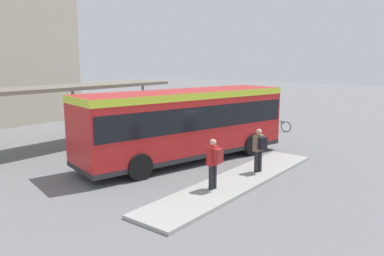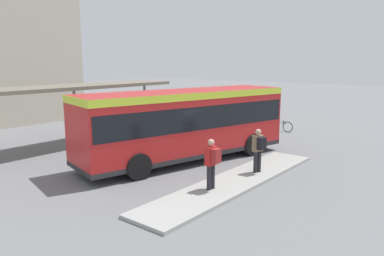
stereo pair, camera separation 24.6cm
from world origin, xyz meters
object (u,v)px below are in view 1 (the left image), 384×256
Objects in this scene: bicycle_red at (255,123)px; potted_planter_near_shelter at (164,127)px; pedestrian_waiting at (259,148)px; pedestrian_companion at (214,161)px; bicycle_yellow at (268,124)px; city_bus at (185,120)px; bicycle_green at (279,126)px.

potted_planter_near_shelter reaches higher than bicycle_red.
pedestrian_waiting reaches higher than potted_planter_near_shelter.
pedestrian_waiting is 8.29m from potted_planter_near_shelter.
pedestrian_companion is 9.42m from potted_planter_near_shelter.
bicycle_yellow reaches higher than bicycle_red.
city_bus is 9.63m from bicycle_yellow.
city_bus is 6.71× the size of bicycle_yellow.
pedestrian_waiting is 10.39m from bicycle_yellow.
bicycle_yellow is 1.14× the size of potted_planter_near_shelter.
pedestrian_companion is 12.51m from bicycle_green.
bicycle_yellow is at bearing -27.62° from potted_planter_near_shelter.
bicycle_green is (9.28, 3.48, -0.78)m from pedestrian_waiting.
pedestrian_waiting is 0.99× the size of pedestrian_companion.
city_bus is 6.71× the size of bicycle_red.
potted_planter_near_shelter is at bearing -113.72° from bicycle_red.
bicycle_yellow is at bearing -7.50° from bicycle_green.
bicycle_green reaches higher than bicycle_yellow.
city_bus reaches higher than pedestrian_waiting.
potted_planter_near_shelter is (2.98, 4.05, -1.16)m from city_bus.
pedestrian_waiting is 1.14× the size of bicycle_red.
pedestrian_companion reaches higher than bicycle_green.
bicycle_yellow is at bearing -68.96° from pedestrian_companion.
bicycle_green is at bearing -33.82° from potted_planter_near_shelter.
potted_planter_near_shelter reaches higher than bicycle_green.
pedestrian_waiting is at bearing -57.29° from bicycle_yellow.
potted_planter_near_shelter reaches higher than bicycle_yellow.
potted_planter_near_shelter is at bearing -2.13° from pedestrian_waiting.
potted_planter_near_shelter is at bearing -34.68° from pedestrian_companion.
city_bus is 6.39× the size of bicycle_green.
city_bus is 9.57m from bicycle_red.
pedestrian_waiting is at bearing -62.49° from bicycle_red.
city_bus reaches higher than pedestrian_companion.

